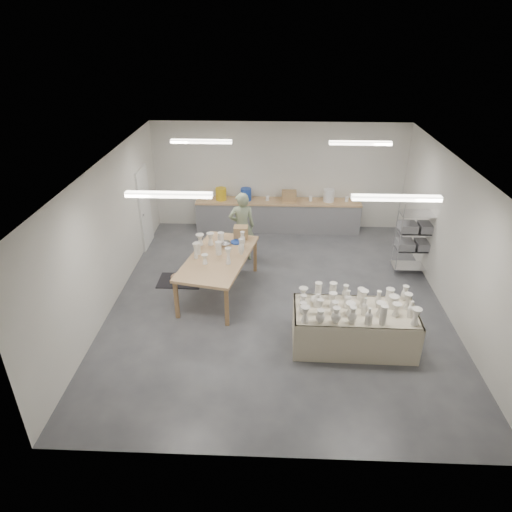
{
  "coord_description": "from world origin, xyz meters",
  "views": [
    {
      "loc": [
        -0.12,
        -8.33,
        5.46
      ],
      "look_at": [
        -0.47,
        0.04,
        1.05
      ],
      "focal_mm": 32.0,
      "sensor_mm": 36.0,
      "label": 1
    }
  ],
  "objects_px": {
    "potter": "(242,227)",
    "red_stool": "(243,243)",
    "work_table": "(220,254)",
    "drying_table": "(353,326)"
  },
  "relations": [
    {
      "from": "red_stool",
      "to": "work_table",
      "type": "bearing_deg",
      "value": -102.1
    },
    {
      "from": "work_table",
      "to": "red_stool",
      "type": "height_order",
      "value": "work_table"
    },
    {
      "from": "potter",
      "to": "red_stool",
      "type": "relative_size",
      "value": 4.28
    },
    {
      "from": "drying_table",
      "to": "red_stool",
      "type": "relative_size",
      "value": 5.41
    },
    {
      "from": "potter",
      "to": "drying_table",
      "type": "bearing_deg",
      "value": 112.28
    },
    {
      "from": "drying_table",
      "to": "potter",
      "type": "height_order",
      "value": "potter"
    },
    {
      "from": "drying_table",
      "to": "work_table",
      "type": "distance_m",
      "value": 3.29
    },
    {
      "from": "work_table",
      "to": "potter",
      "type": "relative_size",
      "value": 1.46
    },
    {
      "from": "potter",
      "to": "red_stool",
      "type": "height_order",
      "value": "potter"
    },
    {
      "from": "drying_table",
      "to": "potter",
      "type": "distance_m",
      "value": 4.08
    }
  ]
}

